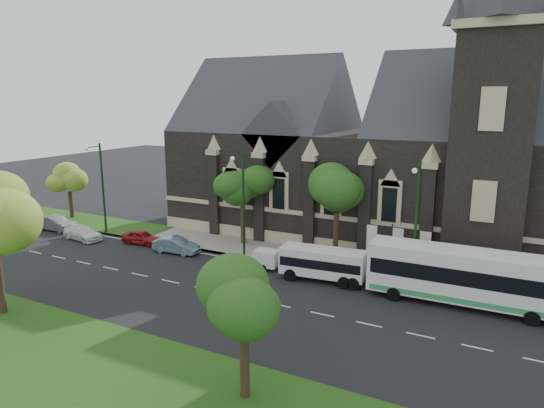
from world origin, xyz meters
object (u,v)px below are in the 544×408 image
Objects in this scene: car_far_white at (82,233)px; car_far_grey at (56,223)px; street_lamp_mid at (242,199)px; tour_coach at (468,276)px; shuttle_bus at (323,262)px; tree_walk_left at (246,183)px; tree_park_east at (249,300)px; tree_walk_right at (340,191)px; sedan at (176,245)px; car_far_red at (142,237)px; street_lamp_near at (416,218)px; banner_flag_left at (369,241)px; banner_flag_right at (422,249)px; street_lamp_far at (101,183)px; banner_flag_center at (395,245)px; box_trailer at (267,258)px; tree_walk_far at (71,178)px.

car_far_white is 5.10m from car_far_grey.
street_lamp_mid reaches higher than tour_coach.
tour_coach is 1.97× the size of shuttle_bus.
tree_park_east is at bearing -59.13° from tree_walk_left.
tree_walk_right is 14.96m from sedan.
tour_coach is 3.34× the size of car_far_red.
street_lamp_near is 14.00m from street_lamp_mid.
car_far_grey is (-21.40, -1.35, -4.36)m from street_lamp_mid.
banner_flag_left and banner_flag_right have the same top height.
tree_park_east is 0.70× the size of street_lamp_mid.
shuttle_bus is (23.90, -1.71, -3.70)m from street_lamp_far.
car_far_grey is at bearing 173.90° from shuttle_bus.
street_lamp_far is at bearing -171.14° from tree_walk_right.
tree_walk_right is at bearing 153.00° from tour_coach.
street_lamp_mid is 12.73m from banner_flag_center.
street_lamp_mid is 10.81m from banner_flag_left.
tree_walk_left is 0.85× the size of street_lamp_far.
tree_walk_right is at bearing -72.90° from sedan.
car_far_white is at bearing -171.54° from banner_flag_center.
shuttle_bus is at bearing -4.10° from street_lamp_far.
street_lamp_near is 1.40× the size of shuttle_bus.
street_lamp_near reaches higher than tree_walk_right.
sedan is (-13.78, 0.23, -0.72)m from shuttle_bus.
tour_coach is (17.82, -1.52, -3.11)m from street_lamp_mid.
box_trailer is at bearing -173.14° from street_lamp_near.
sedan is (10.12, -1.48, -4.42)m from street_lamp_far.
car_far_red is (-20.65, -2.80, -1.74)m from banner_flag_left.
banner_flag_center is at bearing -6.89° from tree_walk_left.
shuttle_bus reaches higher than car_far_white.
car_far_grey is (-15.52, 0.13, 0.06)m from sedan.
tour_coach is at bearing -81.19° from car_far_white.
street_lamp_near is 1.98× the size of car_far_grey.
street_lamp_near and street_lamp_mid have the same top height.
banner_flag_right reaches higher than car_far_white.
banner_flag_center is 1.00× the size of banner_flag_right.
street_lamp_far reaches higher than banner_flag_center.
street_lamp_mid reaches higher than banner_flag_right.
box_trailer is (-7.17, 15.09, -3.78)m from tree_park_east.
tree_park_east reaches higher than car_far_red.
tour_coach is at bearing -2.58° from street_lamp_far.
sedan is 4.52m from car_far_red.
sedan is (-5.88, -1.48, -4.42)m from street_lamp_mid.
shuttle_bus is at bearing -123.37° from banner_flag_left.
shuttle_bus is at bearing -98.48° from car_far_red.
banner_flag_left and banner_flag_center have the same top height.
tree_walk_right is 1.95× the size of banner_flag_right.
tree_walk_left is at bearing 1.37° from tree_walk_far.
street_lamp_far is 0.71× the size of tour_coach.
tree_walk_left is 16.57m from car_far_white.
tree_walk_right reaches higher than car_far_white.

